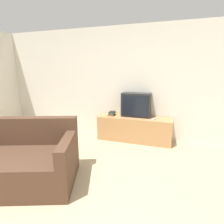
{
  "coord_description": "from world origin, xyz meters",
  "views": [
    {
      "loc": [
        1.19,
        -1.1,
        1.61
      ],
      "look_at": [
        0.11,
        2.31,
        0.76
      ],
      "focal_mm": 28.0,
      "sensor_mm": 36.0,
      "label": 1
    }
  ],
  "objects_px": {
    "tv_stand": "(134,129)",
    "book_stack": "(112,114)",
    "remote_on_stand": "(154,119)",
    "television": "(136,105)",
    "couch": "(14,163)"
  },
  "relations": [
    {
      "from": "tv_stand",
      "to": "book_stack",
      "type": "height_order",
      "value": "book_stack"
    },
    {
      "from": "tv_stand",
      "to": "book_stack",
      "type": "xyz_separation_m",
      "value": [
        -0.55,
        0.0,
        0.32
      ]
    },
    {
      "from": "tv_stand",
      "to": "book_stack",
      "type": "distance_m",
      "value": 0.63
    },
    {
      "from": "television",
      "to": "remote_on_stand",
      "type": "relative_size",
      "value": 3.58
    },
    {
      "from": "television",
      "to": "couch",
      "type": "height_order",
      "value": "television"
    },
    {
      "from": "book_stack",
      "to": "remote_on_stand",
      "type": "relative_size",
      "value": 1.28
    },
    {
      "from": "television",
      "to": "remote_on_stand",
      "type": "height_order",
      "value": "television"
    },
    {
      "from": "book_stack",
      "to": "couch",
      "type": "bearing_deg",
      "value": -111.55
    },
    {
      "from": "couch",
      "to": "remote_on_stand",
      "type": "xyz_separation_m",
      "value": [
        1.81,
        1.99,
        0.27
      ]
    },
    {
      "from": "couch",
      "to": "book_stack",
      "type": "height_order",
      "value": "couch"
    },
    {
      "from": "remote_on_stand",
      "to": "television",
      "type": "bearing_deg",
      "value": 157.07
    },
    {
      "from": "couch",
      "to": "book_stack",
      "type": "distance_m",
      "value": 2.27
    },
    {
      "from": "remote_on_stand",
      "to": "couch",
      "type": "bearing_deg",
      "value": -132.21
    },
    {
      "from": "tv_stand",
      "to": "book_stack",
      "type": "bearing_deg",
      "value": 179.72
    },
    {
      "from": "television",
      "to": "book_stack",
      "type": "distance_m",
      "value": 0.61
    }
  ]
}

